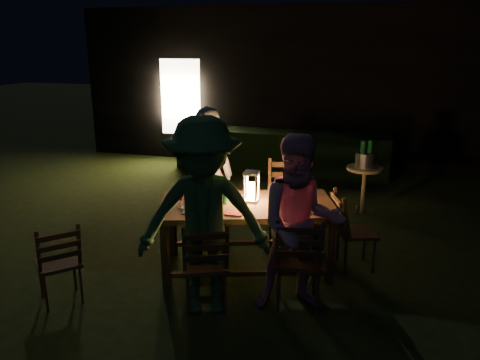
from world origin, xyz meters
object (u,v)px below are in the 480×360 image
(chair_end, at_px, (354,244))
(side_table, at_px, (365,173))
(dining_table, at_px, (247,210))
(bottle_table, at_px, (224,192))
(chair_spare, at_px, (60,276))
(person_opp_right, at_px, (300,225))
(lantern, at_px, (251,188))
(chair_far_right, at_px, (286,217))
(person_opp_left, at_px, (204,218))
(bottle_bucket_b, at_px, (370,156))
(bottle_bucket_a, at_px, (362,157))
(ice_bucket, at_px, (366,160))
(person_house_side, at_px, (208,176))
(chair_far_left, at_px, (209,218))
(chair_near_right, at_px, (297,276))
(chair_near_left, at_px, (206,279))

(chair_end, bearing_deg, side_table, 159.91)
(dining_table, xyz_separation_m, bottle_table, (-0.24, -0.08, 0.22))
(chair_spare, relative_size, person_opp_right, 0.52)
(bottle_table, bearing_deg, lantern, 28.00)
(chair_far_right, xyz_separation_m, person_opp_right, (0.41, -1.54, 0.53))
(person_opp_left, xyz_separation_m, side_table, (1.37, 3.15, -0.31))
(dining_table, bearing_deg, chair_end, -0.00)
(chair_far_right, distance_m, person_opp_right, 1.68)
(person_opp_left, distance_m, bottle_table, 0.84)
(bottle_bucket_b, bearing_deg, side_table, -141.34)
(chair_end, distance_m, bottle_bucket_a, 1.90)
(chair_far_right, height_order, bottle_bucket_a, chair_far_right)
(person_opp_left, height_order, side_table, person_opp_left)
(person_opp_left, distance_m, ice_bucket, 3.44)
(person_opp_right, distance_m, bottle_bucket_a, 2.86)
(ice_bucket, relative_size, bottle_bucket_b, 0.94)
(person_house_side, height_order, bottle_bucket_b, person_house_side)
(side_table, xyz_separation_m, bottle_bucket_a, (-0.05, -0.04, 0.25))
(dining_table, bearing_deg, person_opp_left, -118.76)
(chair_far_left, xyz_separation_m, chair_end, (1.84, -0.20, -0.04))
(chair_far_left, relative_size, person_house_side, 0.61)
(chair_spare, xyz_separation_m, bottle_bucket_a, (2.76, 3.38, 0.61))
(chair_far_left, height_order, bottle_bucket_a, chair_far_left)
(bottle_table, relative_size, ice_bucket, 0.93)
(person_opp_right, bearing_deg, bottle_bucket_a, 62.01)
(bottle_table, bearing_deg, chair_spare, -140.88)
(chair_near_right, xyz_separation_m, bottle_bucket_a, (0.49, 2.78, 0.58))
(bottle_bucket_a, bearing_deg, side_table, 38.66)
(chair_far_left, relative_size, bottle_bucket_b, 3.36)
(person_house_side, bearing_deg, person_opp_left, 90.00)
(chair_near_right, distance_m, chair_far_right, 1.55)
(bottle_table, height_order, ice_bucket, bottle_table)
(chair_near_right, xyz_separation_m, lantern, (-0.64, 0.65, 0.65))
(chair_near_left, relative_size, bottle_table, 3.44)
(bottle_table, xyz_separation_m, ice_bucket, (1.44, 2.31, -0.10))
(person_house_side, distance_m, person_opp_right, 1.87)
(person_house_side, distance_m, side_table, 2.49)
(chair_far_right, distance_m, person_opp_left, 1.98)
(chair_end, height_order, person_opp_left, person_opp_left)
(bottle_table, bearing_deg, person_house_side, 122.24)
(chair_end, xyz_separation_m, person_house_side, (-1.85, 0.24, 0.60))
(chair_end, bearing_deg, chair_far_left, -114.99)
(person_opp_left, height_order, lantern, person_opp_left)
(bottle_table, height_order, bottle_bucket_a, bottle_table)
(chair_near_left, bearing_deg, bottle_bucket_a, 43.43)
(chair_end, height_order, bottle_table, bottle_table)
(chair_near_left, xyz_separation_m, chair_spare, (-1.42, -0.31, -0.02))
(chair_spare, bearing_deg, chair_end, -16.71)
(chair_far_right, bearing_deg, chair_far_left, 5.89)
(person_house_side, relative_size, bottle_table, 6.29)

